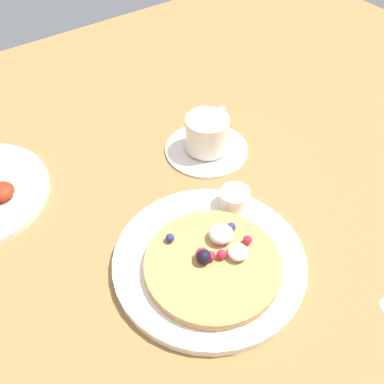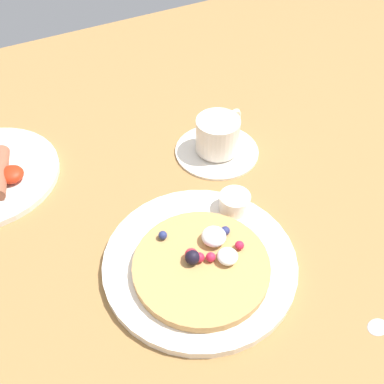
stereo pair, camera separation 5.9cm
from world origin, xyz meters
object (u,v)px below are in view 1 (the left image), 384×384
Objects in this scene: syrup_ramekin at (235,198)px; coffee_cup at (208,132)px; pancake_plate at (209,261)px; coffee_saucer at (207,148)px.

coffee_cup is at bearing 69.14° from syrup_ramekin.
syrup_ramekin is at bearing 32.38° from pancake_plate.
coffee_saucer is 1.44× the size of coffee_cup.
coffee_saucer is at bearing -155.93° from coffee_cup.
coffee_saucer is (14.17, 19.45, -0.24)cm from pancake_plate.
pancake_plate is 5.77× the size of syrup_ramekin.
coffee_cup is (14.33, 19.53, 3.27)cm from pancake_plate.
coffee_cup reaches higher than coffee_saucer.
syrup_ramekin reaches higher than coffee_saucer.
coffee_saucer is at bearing 69.63° from syrup_ramekin.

